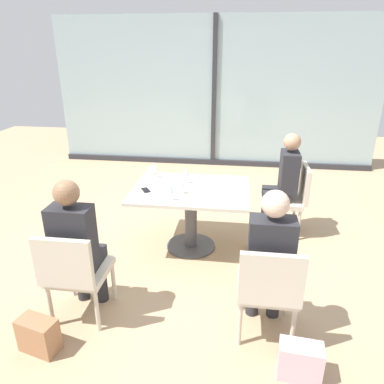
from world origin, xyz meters
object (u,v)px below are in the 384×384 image
object	(u,v)px
person_far_right	(283,179)
person_front_left	(77,242)
person_front_right	(270,256)
chair_front_left	(74,271)
chair_front_right	(268,286)
dining_table_main	(191,203)
handbag_0	(39,335)
cell_phone_on_table	(146,190)
wine_glass_3	(154,167)
wine_glass_1	(170,188)
handbag_2	(262,240)
wine_glass_0	(181,182)
chair_far_right	(291,195)
coffee_cup	(152,171)
wine_glass_2	(186,172)
handbag_1	(300,361)

from	to	relation	value
person_far_right	person_front_left	bearing A→B (deg)	-136.36
person_front_right	chair_front_left	bearing A→B (deg)	-175.96
chair_front_right	person_far_right	xyz separation A→B (m)	(0.27, 1.84, 0.20)
dining_table_main	handbag_0	size ratio (longest dim) A/B	4.22
person_far_right	cell_phone_on_table	bearing A→B (deg)	-157.23
person_front_right	wine_glass_3	distance (m)	1.97
wine_glass_1	cell_phone_on_table	size ratio (longest dim) A/B	1.28
cell_phone_on_table	handbag_2	size ratio (longest dim) A/B	0.48
dining_table_main	chair_front_right	distance (m)	1.53
chair_front_right	person_front_right	distance (m)	0.23
person_front_right	handbag_2	xyz separation A→B (m)	(0.04, 1.23, -0.56)
chair_front_right	handbag_0	xyz separation A→B (m)	(-1.72, -0.36, -0.36)
wine_glass_0	wine_glass_1	xyz separation A→B (m)	(-0.08, -0.19, 0.00)
chair_far_right	person_far_right	world-z (taller)	person_far_right
dining_table_main	coffee_cup	xyz separation A→B (m)	(-0.54, 0.40, 0.22)
person_far_right	handbag_0	distance (m)	3.02
person_far_right	wine_glass_1	bearing A→B (deg)	-144.29
chair_front_left	wine_glass_0	size ratio (longest dim) A/B	4.70
dining_table_main	cell_phone_on_table	bearing A→B (deg)	-166.37
wine_glass_2	wine_glass_1	bearing A→B (deg)	-99.34
person_front_left	handbag_2	xyz separation A→B (m)	(1.59, 1.23, -0.56)
handbag_1	person_front_left	bearing A→B (deg)	171.10
handbag_1	wine_glass_2	bearing A→B (deg)	126.10
chair_far_right	handbag_2	distance (m)	0.71
handbag_1	wine_glass_1	bearing A→B (deg)	136.81
handbag_0	person_far_right	bearing A→B (deg)	61.97
chair_far_right	person_far_right	distance (m)	0.23
coffee_cup	wine_glass_3	bearing A→B (deg)	-57.95
chair_front_right	chair_front_left	bearing A→B (deg)	180.00
chair_front_right	coffee_cup	bearing A→B (deg)	127.27
wine_glass_0	handbag_0	world-z (taller)	wine_glass_0
coffee_cup	handbag_0	xyz separation A→B (m)	(-0.41, -2.08, -0.64)
chair_far_right	coffee_cup	world-z (taller)	chair_far_right
wine_glass_2	wine_glass_3	xyz separation A→B (m)	(-0.40, 0.15, 0.00)
dining_table_main	handbag_1	xyz separation A→B (m)	(1.00, -1.66, -0.41)
cell_phone_on_table	handbag_1	size ratio (longest dim) A/B	0.48
chair_far_right	wine_glass_2	xyz separation A→B (m)	(-1.23, -0.37, 0.37)
person_front_right	handbag_1	size ratio (longest dim) A/B	4.20
chair_far_right	person_front_right	bearing A→B (deg)	-102.37
wine_glass_3	chair_front_right	bearing A→B (deg)	-52.44
wine_glass_3	chair_far_right	bearing A→B (deg)	7.63
chair_front_right	person_far_right	world-z (taller)	person_far_right
person_front_left	cell_phone_on_table	distance (m)	1.13
dining_table_main	wine_glass_0	world-z (taller)	wine_glass_0
dining_table_main	wine_glass_3	size ratio (longest dim) A/B	6.85
person_front_right	person_front_left	bearing A→B (deg)	180.00
dining_table_main	handbag_2	world-z (taller)	dining_table_main
wine_glass_1	wine_glass_2	bearing A→B (deg)	80.66
person_far_right	wine_glass_0	world-z (taller)	person_far_right
wine_glass_2	wine_glass_0	bearing A→B (deg)	-90.62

